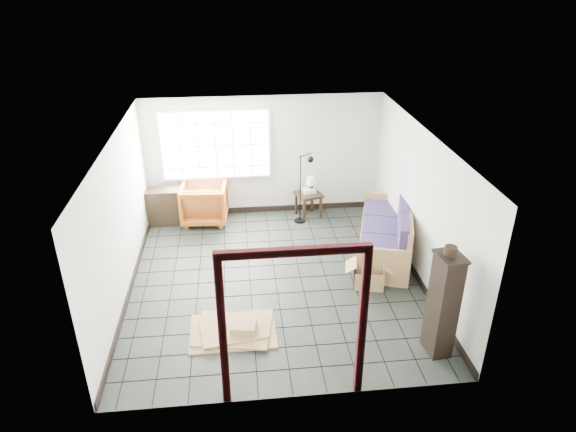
{
  "coord_description": "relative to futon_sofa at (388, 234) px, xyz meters",
  "views": [
    {
      "loc": [
        -0.59,
        -7.59,
        5.07
      ],
      "look_at": [
        0.26,
        0.3,
        1.08
      ],
      "focal_mm": 32.0,
      "sensor_mm": 36.0,
      "label": 1
    }
  ],
  "objects": [
    {
      "name": "room_shell",
      "position": [
        -2.22,
        -0.67,
        1.3
      ],
      "size": [
        5.02,
        5.52,
        2.61
      ],
      "color": "silver",
      "rests_on": "ground"
    },
    {
      "name": "armchair",
      "position": [
        -3.52,
        1.7,
        0.1
      ],
      "size": [
        1.0,
        0.94,
        0.96
      ],
      "primitive_type": "imported",
      "rotation": [
        0.0,
        0.0,
        3.06
      ],
      "color": "#995916",
      "rests_on": "ground"
    },
    {
      "name": "cardboard_pile",
      "position": [
        -2.96,
        -2.08,
        -0.33
      ],
      "size": [
        1.3,
        1.03,
        0.19
      ],
      "rotation": [
        0.0,
        0.0,
        -0.04
      ],
      "color": "#986C49",
      "rests_on": "ground"
    },
    {
      "name": "projector",
      "position": [
        -1.28,
        1.73,
        0.21
      ],
      "size": [
        0.3,
        0.25,
        0.1
      ],
      "rotation": [
        0.0,
        0.0,
        0.18
      ],
      "color": "silver",
      "rests_on": "side_table"
    },
    {
      "name": "futon_sofa",
      "position": [
        0.0,
        0.0,
        0.0
      ],
      "size": [
        1.54,
        2.54,
        1.06
      ],
      "rotation": [
        0.0,
        0.0,
        -0.29
      ],
      "color": "#B38250",
      "rests_on": "ground"
    },
    {
      "name": "table_lamp",
      "position": [
        -1.23,
        1.77,
        0.41
      ],
      "size": [
        0.26,
        0.26,
        0.35
      ],
      "rotation": [
        0.0,
        0.0,
        0.16
      ],
      "color": "black",
      "rests_on": "side_table"
    },
    {
      "name": "window_panel",
      "position": [
        -3.22,
        2.0,
        1.22
      ],
      "size": [
        2.32,
        0.08,
        1.52
      ],
      "color": "silver",
      "rests_on": "ground"
    },
    {
      "name": "tall_shelf",
      "position": [
        -0.07,
        -2.79,
        0.43
      ],
      "size": [
        0.39,
        0.47,
        1.6
      ],
      "rotation": [
        0.0,
        0.0,
        0.12
      ],
      "color": "black",
      "rests_on": "ground"
    },
    {
      "name": "side_table",
      "position": [
        -1.29,
        1.7,
        0.07
      ],
      "size": [
        0.63,
        0.63,
        0.55
      ],
      "rotation": [
        0.0,
        0.0,
        0.34
      ],
      "color": "black",
      "rests_on": "ground"
    },
    {
      "name": "pot",
      "position": [
        -0.08,
        -2.78,
        1.28
      ],
      "size": [
        0.22,
        0.22,
        0.12
      ],
      "rotation": [
        0.0,
        0.0,
        -0.39
      ],
      "color": "black",
      "rests_on": "tall_shelf"
    },
    {
      "name": "open_box",
      "position": [
        -0.64,
        -1.06,
        -0.21
      ],
      "size": [
        0.88,
        0.55,
        0.46
      ],
      "rotation": [
        0.0,
        0.0,
        -0.21
      ],
      "color": "#986C49",
      "rests_on": "ground"
    },
    {
      "name": "ground",
      "position": [
        -2.22,
        -0.7,
        -0.38
      ],
      "size": [
        5.5,
        5.5,
        0.0
      ],
      "primitive_type": "plane",
      "color": "black",
      "rests_on": "ground"
    },
    {
      "name": "floor_lamp",
      "position": [
        -1.42,
        1.38,
        0.48
      ],
      "size": [
        0.42,
        0.43,
        1.61
      ],
      "rotation": [
        0.0,
        0.0,
        -0.4
      ],
      "color": "black",
      "rests_on": "ground"
    },
    {
      "name": "doorway_trim",
      "position": [
        -2.22,
        -3.4,
        1.0
      ],
      "size": [
        1.8,
        0.08,
        2.2
      ],
      "color": "#3C0D10",
      "rests_on": "ground"
    },
    {
      "name": "console_shelf",
      "position": [
        -4.37,
        1.7,
        0.0
      ],
      "size": [
        1.0,
        0.4,
        0.77
      ],
      "rotation": [
        0.0,
        0.0,
        0.02
      ],
      "color": "black",
      "rests_on": "ground"
    }
  ]
}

